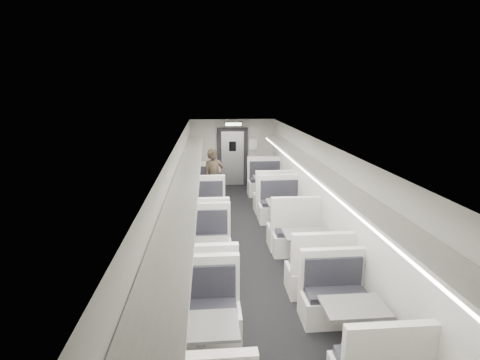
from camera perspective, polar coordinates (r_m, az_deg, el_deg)
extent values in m
cube|color=black|center=(8.19, 1.70, -11.74)|extent=(3.00, 12.00, 0.12)
cube|color=silver|center=(7.46, 1.83, 6.01)|extent=(3.00, 12.00, 0.12)
cube|color=beige|center=(13.61, -1.19, 4.23)|extent=(3.00, 0.12, 2.40)
cube|color=beige|center=(7.71, -9.85, -3.53)|extent=(0.12, 12.00, 2.40)
cube|color=beige|center=(8.05, 12.87, -2.92)|extent=(0.12, 12.00, 2.40)
cube|color=white|center=(10.78, -5.39, -3.79)|extent=(1.04, 0.58, 0.44)
cube|color=black|center=(10.73, -5.42, -2.37)|extent=(0.92, 0.46, 0.10)
cube|color=white|center=(10.42, -5.47, -1.19)|extent=(1.04, 0.12, 0.69)
cube|color=white|center=(12.24, -5.35, -1.63)|extent=(1.04, 0.58, 0.44)
cube|color=black|center=(12.15, -5.38, -0.44)|extent=(0.92, 0.46, 0.10)
cube|color=white|center=(12.31, -5.41, 1.16)|extent=(1.04, 0.12, 0.69)
cylinder|color=silver|center=(11.47, -5.38, -2.08)|extent=(0.10, 0.10, 0.68)
cylinder|color=silver|center=(11.57, -5.35, -3.62)|extent=(0.35, 0.35, 0.03)
cube|color=slate|center=(11.38, -5.43, -0.25)|extent=(0.86, 0.59, 0.04)
cube|color=white|center=(8.48, -5.49, -8.67)|extent=(1.12, 0.62, 0.48)
cube|color=black|center=(8.40, -5.53, -6.75)|extent=(0.99, 0.50, 0.11)
cube|color=white|center=(8.05, -5.60, -5.29)|extent=(1.12, 0.13, 0.74)
cube|color=white|center=(10.02, -5.42, -5.06)|extent=(1.12, 0.62, 0.48)
cube|color=black|center=(9.90, -5.46, -3.53)|extent=(0.99, 0.50, 0.11)
cube|color=white|center=(10.06, -5.49, -1.36)|extent=(1.12, 0.13, 0.74)
cylinder|color=silver|center=(9.20, -5.47, -5.97)|extent=(0.11, 0.11, 0.73)
cylinder|color=silver|center=(9.33, -5.42, -7.99)|extent=(0.38, 0.38, 0.03)
cube|color=slate|center=(9.07, -5.53, -3.56)|extent=(0.93, 0.63, 0.04)
cube|color=white|center=(6.33, -5.66, -17.01)|extent=(1.11, 0.62, 0.47)
cube|color=black|center=(6.22, -5.72, -14.58)|extent=(0.99, 0.49, 0.10)
cube|color=white|center=(5.84, -5.82, -13.06)|extent=(1.11, 0.13, 0.73)
cube|color=white|center=(7.78, -5.53, -10.82)|extent=(1.11, 0.62, 0.47)
cube|color=black|center=(7.64, -5.58, -8.95)|extent=(0.99, 0.49, 0.10)
cube|color=white|center=(7.76, -5.62, -6.07)|extent=(1.11, 0.13, 0.73)
cylinder|color=silver|center=(6.99, -5.61, -12.68)|extent=(0.10, 0.10, 0.72)
cylinder|color=silver|center=(7.15, -5.54, -15.17)|extent=(0.38, 0.38, 0.03)
cube|color=slate|center=(6.82, -5.69, -9.64)|extent=(0.92, 0.63, 0.04)
cube|color=white|center=(5.70, -5.73, -20.92)|extent=(1.09, 0.61, 0.46)
cube|color=black|center=(5.52, -5.81, -18.70)|extent=(0.96, 0.48, 0.10)
cube|color=white|center=(5.58, -5.86, -14.65)|extent=(1.09, 0.12, 0.72)
cylinder|color=silver|center=(4.99, -5.89, -25.00)|extent=(0.10, 0.10, 0.71)
cube|color=slate|center=(4.75, -6.01, -21.29)|extent=(0.90, 0.62, 0.04)
cube|color=white|center=(10.87, 5.22, -3.50)|extent=(1.16, 0.64, 0.49)
cube|color=black|center=(10.81, 5.23, -1.93)|extent=(1.02, 0.51, 0.11)
cube|color=white|center=(10.47, 5.52, -0.61)|extent=(1.16, 0.13, 0.76)
cube|color=white|center=(12.48, 3.87, -1.18)|extent=(1.16, 0.64, 0.49)
cube|color=black|center=(12.37, 3.91, 0.12)|extent=(1.02, 0.51, 0.11)
cube|color=white|center=(12.56, 3.75, 1.86)|extent=(1.16, 0.13, 0.76)
cylinder|color=silver|center=(11.63, 4.51, -1.64)|extent=(0.11, 0.11, 0.75)
cylinder|color=silver|center=(11.74, 4.48, -3.33)|extent=(0.39, 0.39, 0.03)
cube|color=slate|center=(11.53, 4.55, 0.37)|extent=(0.96, 0.65, 0.04)
cube|color=white|center=(8.57, 8.15, -8.49)|extent=(1.13, 0.63, 0.48)
cube|color=black|center=(8.49, 8.17, -6.58)|extent=(1.00, 0.50, 0.11)
cube|color=white|center=(8.14, 8.66, -5.10)|extent=(1.13, 0.13, 0.75)
cube|color=white|center=(10.09, 6.05, -4.93)|extent=(1.13, 0.63, 0.48)
cube|color=black|center=(9.97, 6.12, -3.40)|extent=(1.00, 0.50, 0.11)
cube|color=white|center=(10.13, 5.89, -1.23)|extent=(1.13, 0.13, 0.75)
cylinder|color=silver|center=(9.28, 7.03, -5.83)|extent=(0.11, 0.11, 0.74)
cylinder|color=silver|center=(9.40, 6.97, -7.85)|extent=(0.38, 0.38, 0.03)
cube|color=slate|center=(9.15, 7.11, -3.41)|extent=(0.94, 0.64, 0.04)
cube|color=white|center=(6.89, 11.82, -14.57)|extent=(1.09, 0.61, 0.46)
cube|color=black|center=(6.79, 11.87, -12.35)|extent=(0.96, 0.48, 0.10)
cube|color=white|center=(6.44, 12.65, -10.86)|extent=(1.09, 0.12, 0.72)
cube|color=white|center=(8.28, 8.66, -9.40)|extent=(1.09, 0.61, 0.46)
cube|color=black|center=(8.15, 8.78, -7.66)|extent=(0.96, 0.48, 0.10)
cube|color=white|center=(8.27, 8.45, -5.04)|extent=(1.09, 0.12, 0.72)
cylinder|color=silver|center=(7.52, 10.12, -10.91)|extent=(0.10, 0.10, 0.71)
cylinder|color=silver|center=(7.67, 10.01, -13.20)|extent=(0.37, 0.37, 0.03)
cube|color=slate|center=(7.37, 10.25, -8.11)|extent=(0.90, 0.62, 0.04)
cube|color=black|center=(4.97, 20.17, -24.28)|extent=(0.89, 0.45, 0.10)
cube|color=white|center=(4.64, 21.79, -23.14)|extent=(1.01, 0.11, 0.67)
cube|color=white|center=(6.21, 14.11, -18.29)|extent=(1.01, 0.56, 0.43)
cube|color=black|center=(6.06, 14.35, -16.33)|extent=(0.89, 0.45, 0.10)
cube|color=white|center=(6.12, 13.79, -12.95)|extent=(1.01, 0.11, 0.67)
cylinder|color=silver|center=(5.58, 16.79, -21.20)|extent=(0.10, 0.10, 0.66)
cylinder|color=silver|center=(5.76, 16.55, -23.76)|extent=(0.34, 0.34, 0.03)
cube|color=slate|center=(5.38, 17.07, -17.99)|extent=(0.84, 0.57, 0.04)
imported|color=black|center=(11.08, -4.01, 0.28)|extent=(0.74, 0.60, 1.76)
cube|color=black|center=(10.96, -8.07, 2.53)|extent=(0.02, 1.18, 0.84)
cube|color=black|center=(8.82, -8.79, -0.27)|extent=(0.02, 1.18, 0.84)
cube|color=black|center=(6.71, -9.99, -4.84)|extent=(0.02, 1.18, 0.84)
cube|color=black|center=(4.69, -12.29, -13.46)|extent=(0.02, 1.18, 0.84)
cube|color=white|center=(7.22, -7.91, 1.26)|extent=(0.46, 10.40, 0.05)
cube|color=white|center=(7.22, -6.31, 0.91)|extent=(0.05, 10.20, 0.04)
cube|color=white|center=(7.51, 11.66, 1.60)|extent=(0.46, 10.40, 0.05)
cube|color=white|center=(7.47, 10.17, 1.21)|extent=(0.05, 10.20, 0.04)
cube|color=black|center=(13.52, -1.15, 3.52)|extent=(1.10, 0.10, 2.10)
cube|color=silver|center=(13.50, -1.14, 3.29)|extent=(0.80, 0.05, 1.95)
cube|color=black|center=(13.39, -1.14, 5.15)|extent=(0.25, 0.02, 0.35)
cube|color=black|center=(12.87, -1.03, 8.52)|extent=(0.62, 0.10, 0.16)
cube|color=white|center=(12.81, -1.01, 8.50)|extent=(0.54, 0.02, 0.10)
cube|color=white|center=(13.50, 2.04, 5.43)|extent=(0.32, 0.02, 0.40)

